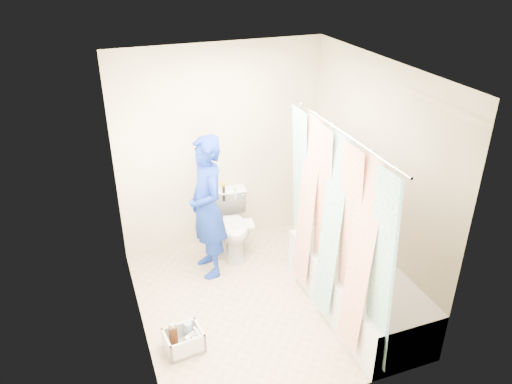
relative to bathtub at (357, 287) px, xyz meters
name	(u,v)px	position (x,y,z in m)	size (l,w,h in m)	color
floor	(262,302)	(-0.85, 0.43, -0.27)	(2.60, 2.60, 0.00)	tan
ceiling	(263,70)	(-0.85, 0.43, 2.13)	(2.40, 2.60, 0.02)	white
wall_back	(221,149)	(-0.85, 1.73, 0.93)	(2.40, 0.02, 2.40)	beige
wall_front	(328,281)	(-0.85, -0.88, 0.93)	(2.40, 0.02, 2.40)	beige
wall_left	(130,223)	(-2.05, 0.43, 0.93)	(0.02, 2.60, 2.40)	beige
wall_right	(374,180)	(0.35, 0.43, 0.93)	(0.02, 2.60, 2.40)	beige
bathtub	(357,287)	(0.00, 0.00, 0.00)	(0.70, 1.75, 0.50)	silver
curtain_rod	(341,131)	(-0.33, 0.00, 1.68)	(0.02, 0.02, 1.90)	silver
shower_curtain	(333,229)	(-0.33, 0.00, 0.75)	(0.06, 1.75, 1.80)	white
toilet	(233,225)	(-0.82, 1.43, 0.09)	(0.40, 0.70, 0.71)	white
tank_lid	(235,225)	(-0.84, 1.32, 0.15)	(0.44, 0.19, 0.03)	white
tank_internals	(227,191)	(-0.83, 1.62, 0.44)	(0.17, 0.06, 0.23)	black
plumber	(207,208)	(-1.19, 1.15, 0.54)	(0.59, 0.39, 1.61)	navy
cleaning_caddy	(185,341)	(-1.74, 0.06, -0.17)	(0.36, 0.30, 0.26)	silver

